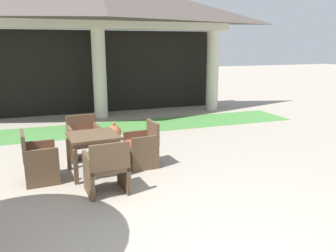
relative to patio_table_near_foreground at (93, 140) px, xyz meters
The scene contains 8 objects.
background_pavilion 5.76m from the patio_table_near_foreground, 79.45° to the left, with size 9.09×2.63×4.30m.
lawn_strip 3.50m from the patio_table_near_foreground, 74.28° to the left, with size 10.89×1.64×0.01m, color #47843D.
patio_table_near_foreground is the anchor object (origin of this frame).
patio_chair_near_foreground_east 0.96m from the patio_table_near_foreground, ahead, with size 0.58×0.58×0.86m.
patio_chair_near_foreground_north 0.96m from the patio_table_near_foreground, 94.13° to the left, with size 0.65×0.60×0.86m.
patio_chair_near_foreground_south 0.96m from the patio_table_near_foreground, 85.87° to the right, with size 0.66×0.62×0.87m.
patio_chair_near_foreground_west 0.96m from the patio_table_near_foreground, behind, with size 0.59×0.65×0.88m.
terracotta_urn 2.28m from the patio_table_near_foreground, 69.50° to the left, with size 0.35×0.35×0.45m.
Camera 1 is at (-1.70, -2.35, 2.29)m, focal length 36.90 mm.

